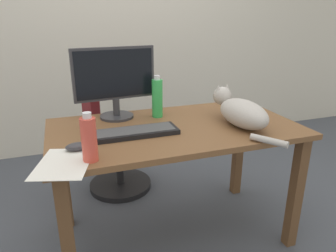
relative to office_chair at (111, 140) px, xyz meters
name	(u,v)px	position (x,y,z in m)	size (l,w,h in m)	color
ground_plane	(174,233)	(0.26, -0.67, -0.41)	(8.00, 8.00, 0.00)	#474C56
back_wall	(117,15)	(0.26, 0.90, 0.89)	(6.00, 0.04, 2.60)	beige
desk	(175,143)	(0.26, -0.67, 0.21)	(1.36, 0.74, 0.72)	brown
office_chair	(111,140)	(0.00, 0.00, 0.00)	(0.48, 0.48, 0.94)	black
monitor	(115,80)	(-0.02, -0.41, 0.54)	(0.48, 0.20, 0.42)	#333338
keyboard	(135,132)	(0.02, -0.73, 0.32)	(0.44, 0.15, 0.03)	black
cat	(241,111)	(0.61, -0.78, 0.39)	(0.21, 0.61, 0.20)	#B2ADA8
computer_mouse	(78,146)	(-0.27, -0.83, 0.33)	(0.11, 0.06, 0.04)	#333338
paper_sheet	(64,163)	(-0.34, -0.95, 0.31)	(0.21, 0.30, 0.00)	white
water_bottle	(89,139)	(-0.23, -0.96, 0.41)	(0.07, 0.07, 0.21)	#D84C3D
spray_bottle	(157,98)	(0.22, -0.48, 0.43)	(0.06, 0.06, 0.25)	green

